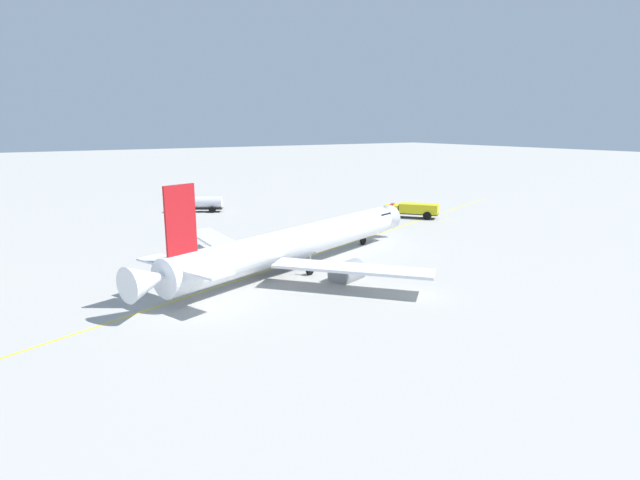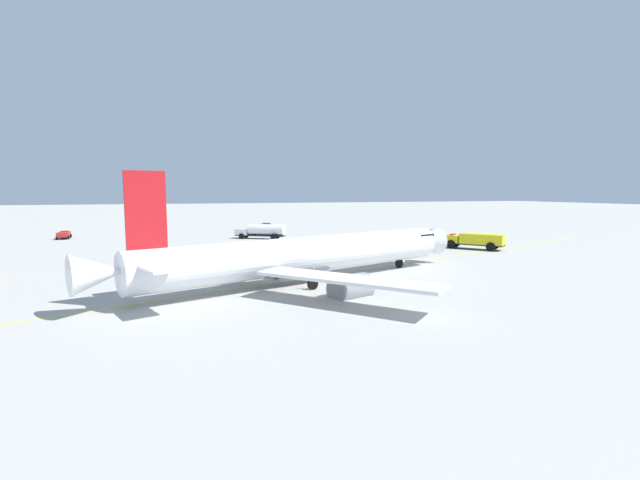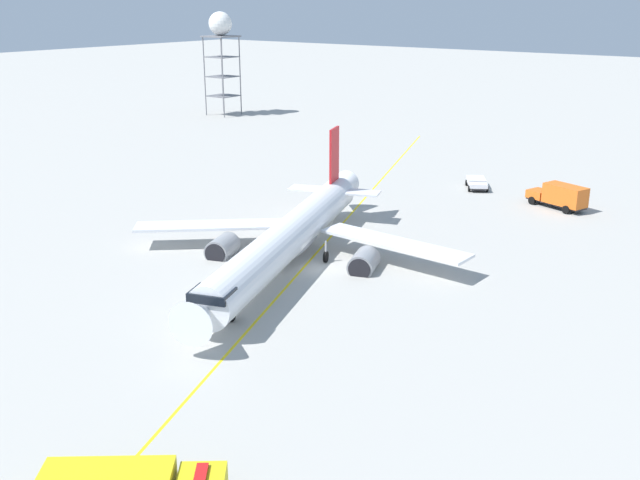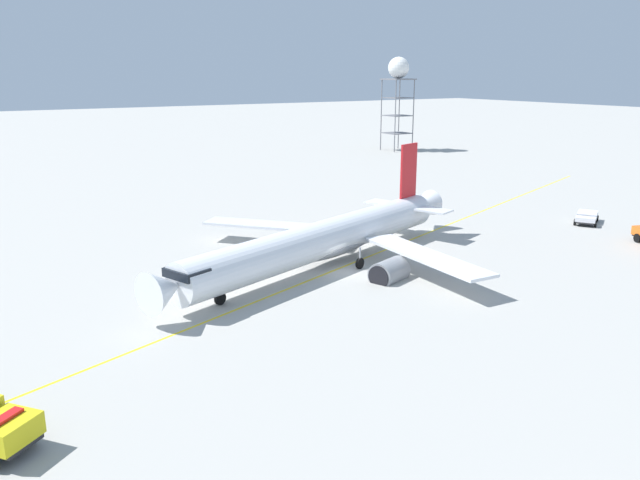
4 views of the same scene
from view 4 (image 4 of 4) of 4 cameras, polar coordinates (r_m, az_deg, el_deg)
ground_plane at (r=62.28m, az=1.95°, el=-2.86°), size 600.00×600.00×0.00m
airliner_main at (r=63.55m, az=0.55°, el=-0.03°), size 41.02×33.33×11.43m
pushback_tug_truck at (r=88.87m, az=22.66°, el=1.91°), size 5.64×4.74×1.30m
radar_tower at (r=159.05m, az=7.00°, el=14.42°), size 6.32×6.32×22.19m
taxiway_centreline at (r=65.33m, az=3.02°, el=-2.02°), size 131.89×49.58×0.01m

